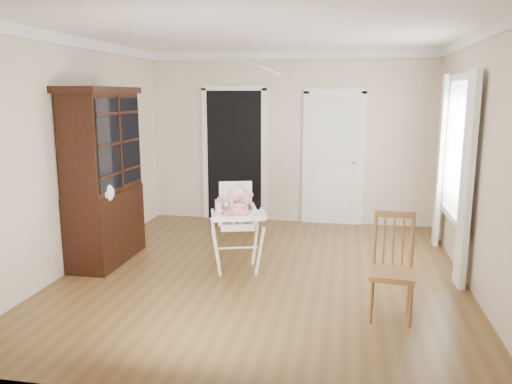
% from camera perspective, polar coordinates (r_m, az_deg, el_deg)
% --- Properties ---
extents(floor, '(5.00, 5.00, 0.00)m').
position_cam_1_polar(floor, '(5.86, 0.83, -9.29)').
color(floor, brown).
rests_on(floor, ground).
extents(ceiling, '(5.00, 5.00, 0.00)m').
position_cam_1_polar(ceiling, '(5.53, 0.92, 17.92)').
color(ceiling, white).
rests_on(ceiling, wall_back).
extents(wall_back, '(4.50, 0.00, 4.50)m').
position_cam_1_polar(wall_back, '(8.00, 3.85, 6.12)').
color(wall_back, beige).
rests_on(wall_back, floor).
extents(wall_left, '(0.00, 5.00, 5.00)m').
position_cam_1_polar(wall_left, '(6.31, -19.78, 4.15)').
color(wall_left, beige).
rests_on(wall_left, floor).
extents(wall_right, '(0.00, 5.00, 5.00)m').
position_cam_1_polar(wall_right, '(5.63, 24.14, 3.05)').
color(wall_right, beige).
rests_on(wall_right, floor).
extents(crown_molding, '(4.50, 5.00, 0.12)m').
position_cam_1_polar(crown_molding, '(5.53, 0.91, 17.30)').
color(crown_molding, white).
rests_on(crown_molding, ceiling).
extents(doorway, '(1.06, 0.05, 2.22)m').
position_cam_1_polar(doorway, '(8.16, -2.50, 4.53)').
color(doorway, black).
rests_on(doorway, wall_back).
extents(closet_door, '(0.96, 0.09, 2.13)m').
position_cam_1_polar(closet_door, '(7.96, 8.82, 3.64)').
color(closet_door, white).
rests_on(closet_door, wall_back).
extents(window_right, '(0.13, 1.84, 2.30)m').
position_cam_1_polar(window_right, '(6.39, 21.81, 3.52)').
color(window_right, white).
rests_on(window_right, wall_right).
extents(high_chair, '(0.78, 0.88, 1.05)m').
position_cam_1_polar(high_chair, '(5.79, -2.22, -2.82)').
color(high_chair, white).
rests_on(high_chair, floor).
extents(baby, '(0.33, 0.24, 0.43)m').
position_cam_1_polar(baby, '(5.78, -2.23, -1.43)').
color(baby, beige).
rests_on(baby, high_chair).
extents(cake, '(0.23, 0.23, 0.11)m').
position_cam_1_polar(cake, '(5.54, -1.87, -2.03)').
color(cake, silver).
rests_on(cake, high_chair).
extents(sippy_cup, '(0.08, 0.08, 0.18)m').
position_cam_1_polar(sippy_cup, '(5.64, -4.34, -1.55)').
color(sippy_cup, '#F495CF').
rests_on(sippy_cup, high_chair).
extents(china_cabinet, '(0.56, 1.26, 2.13)m').
position_cam_1_polar(china_cabinet, '(6.32, -17.00, 1.73)').
color(china_cabinet, black).
rests_on(china_cabinet, floor).
extents(dining_chair, '(0.43, 0.43, 0.97)m').
position_cam_1_polar(dining_chair, '(4.82, 15.29, -8.57)').
color(dining_chair, brown).
rests_on(dining_chair, floor).
extents(streamer, '(0.35, 0.39, 0.15)m').
position_cam_1_polar(streamer, '(6.55, 1.56, 13.73)').
color(streamer, pink).
rests_on(streamer, ceiling).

